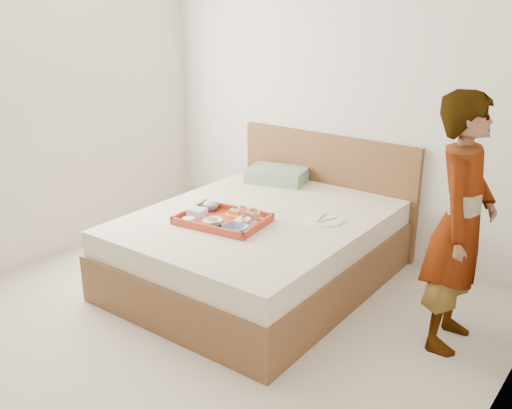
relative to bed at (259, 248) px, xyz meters
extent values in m
cube|color=beige|center=(0.09, -1.00, -0.27)|extent=(3.50, 4.00, 0.01)
cube|color=silver|center=(0.09, 1.00, 1.04)|extent=(3.50, 0.01, 2.60)
cube|color=silver|center=(1.84, -1.00, 1.04)|extent=(0.01, 4.00, 2.60)
cube|color=brown|center=(0.00, 0.00, 0.00)|extent=(1.65, 2.00, 0.53)
cube|color=brown|center=(0.00, 0.97, 0.21)|extent=(1.65, 0.06, 0.95)
cube|color=gray|center=(-0.35, 0.74, 0.32)|extent=(0.55, 0.44, 0.12)
cube|color=#B42B16|center=(-0.11, -0.27, 0.29)|extent=(0.64, 0.50, 0.05)
cylinder|color=white|center=(0.06, -0.19, 0.29)|extent=(0.23, 0.23, 0.01)
imported|color=#152541|center=(0.09, -0.38, 0.30)|extent=(0.19, 0.19, 0.04)
cylinder|color=black|center=(-0.05, -0.42, 0.30)|extent=(0.10, 0.10, 0.03)
cylinder|color=white|center=(-0.17, -0.32, 0.29)|extent=(0.16, 0.16, 0.01)
cylinder|color=orange|center=(-0.11, -0.14, 0.29)|extent=(0.16, 0.16, 0.01)
imported|color=#152541|center=(-0.33, -0.16, 0.30)|extent=(0.15, 0.15, 0.04)
cube|color=silver|center=(-0.32, -0.31, 0.31)|extent=(0.14, 0.12, 0.05)
cylinder|color=white|center=(-0.28, -0.44, 0.30)|extent=(0.10, 0.10, 0.03)
cylinder|color=white|center=(0.45, 0.18, 0.27)|extent=(0.30, 0.30, 0.01)
imported|color=beige|center=(1.43, 0.05, 0.52)|extent=(0.42, 0.60, 1.56)
camera|label=1|loc=(2.35, -3.18, 1.77)|focal=40.67mm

